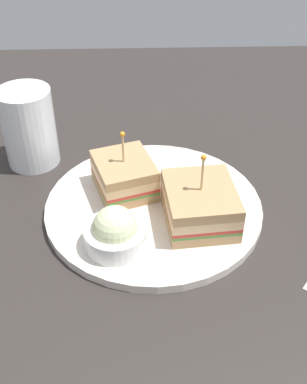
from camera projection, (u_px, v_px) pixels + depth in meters
The scene contains 6 objects.
ground_plane at pixel (154, 216), 66.05cm from camera, with size 116.64×116.64×2.00cm, color #2D2826.
plate at pixel (154, 207), 65.06cm from camera, with size 29.29×29.29×1.20cm, color silver.
sandwich_half_front at pixel (200, 205), 60.57cm from camera, with size 10.80×9.55×10.11cm.
sandwich_half_back at pixel (124, 176), 65.60cm from camera, with size 10.44×9.71×9.43cm.
coleslaw_bowl at pixel (115, 232), 57.23cm from camera, with size 7.63×7.63×5.50cm.
drink_glass at pixel (29, 130), 71.40cm from camera, with size 7.95×7.95×11.98cm.
Camera 1 is at (-49.78, 1.69, 42.51)cm, focal length 44.68 mm.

